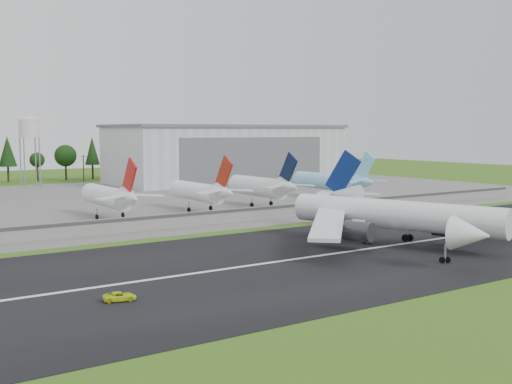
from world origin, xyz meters
TOP-DOWN VIEW (x-y plane):
  - ground at (0.00, 0.00)m, footprint 600.00×600.00m
  - runway at (0.00, 10.00)m, footprint 320.00×60.00m
  - runway_centerline at (0.00, 10.00)m, footprint 220.00×1.00m
  - apron at (0.00, 120.00)m, footprint 320.00×150.00m
  - blast_fence at (0.00, 54.99)m, footprint 240.00×0.61m
  - hangar_east at (75.00, 164.92)m, footprint 102.00×47.00m
  - water_tower at (-5.00, 185.00)m, footprint 8.40×8.40m
  - utility_poles at (0.00, 200.00)m, footprint 230.00×3.00m
  - treeline at (0.00, 215.00)m, footprint 320.00×16.00m
  - main_airliner at (19.02, 9.59)m, footprint 54.37×57.78m
  - ground_vehicle at (-42.22, 1.09)m, footprint 4.76×2.99m
  - parked_jet_red_a at (-13.50, 76.53)m, footprint 7.36×31.29m
  - parked_jet_red_b at (12.95, 76.51)m, footprint 7.36×31.29m
  - parked_jet_navy at (33.95, 76.57)m, footprint 7.36×31.29m
  - parked_jet_skyblue at (65.38, 81.54)m, footprint 7.36×37.29m

SIDE VIEW (x-z plane):
  - ground at x=0.00m, z-range 0.00..0.00m
  - utility_poles at x=0.00m, z-range -6.00..6.00m
  - treeline at x=0.00m, z-range -11.00..11.00m
  - runway at x=0.00m, z-range 0.00..0.10m
  - apron at x=0.00m, z-range 0.00..0.10m
  - runway_centerline at x=0.00m, z-range 0.10..0.12m
  - ground_vehicle at x=-42.22m, z-range 0.10..1.33m
  - blast_fence at x=0.00m, z-range 0.06..3.56m
  - main_airliner at x=19.02m, z-range -4.19..13.98m
  - parked_jet_red_b at x=12.95m, z-range -2.30..14.08m
  - parked_jet_red_a at x=-13.50m, z-range -2.25..14.23m
  - parked_jet_skyblue at x=65.38m, z-range -2.27..14.29m
  - parked_jet_navy at x=33.95m, z-range -2.14..14.61m
  - hangar_east at x=75.00m, z-range 0.03..25.23m
  - water_tower at x=-5.00m, z-range 9.85..39.25m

